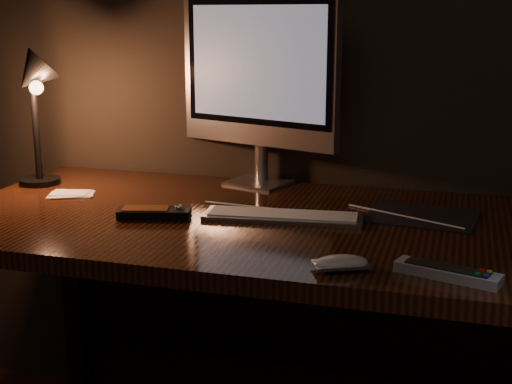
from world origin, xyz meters
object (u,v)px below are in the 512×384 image
(keyboard, at_px, (283,216))
(tv_remote, at_px, (447,272))
(desk, at_px, (287,262))
(media_remote, at_px, (154,213))
(monitor, at_px, (258,76))
(mouse, at_px, (341,265))
(desk_lamp, at_px, (34,94))

(keyboard, relative_size, tv_remote, 1.88)
(desk, distance_m, media_remote, 0.35)
(desk, height_order, monitor, monitor)
(mouse, xyz_separation_m, tv_remote, (0.19, 0.01, 0.00))
(desk, xyz_separation_m, tv_remote, (0.38, -0.35, 0.14))
(desk, xyz_separation_m, media_remote, (-0.29, -0.14, 0.14))
(keyboard, height_order, desk_lamp, desk_lamp)
(monitor, relative_size, keyboard, 1.38)
(keyboard, bearing_deg, monitor, 109.49)
(media_remote, bearing_deg, tv_remote, -32.24)
(mouse, bearing_deg, media_remote, 129.85)
(media_remote, height_order, tv_remote, media_remote)
(monitor, bearing_deg, media_remote, -92.53)
(desk, distance_m, tv_remote, 0.54)
(mouse, relative_size, media_remote, 0.58)
(keyboard, bearing_deg, desk, 88.19)
(keyboard, xyz_separation_m, mouse, (0.19, -0.30, 0.00))
(media_remote, relative_size, desk_lamp, 0.47)
(monitor, distance_m, keyboard, 0.46)
(monitor, xyz_separation_m, mouse, (0.34, -0.61, -0.29))
(desk, relative_size, monitor, 3.16)
(monitor, relative_size, media_remote, 2.85)
(keyboard, relative_size, media_remote, 2.07)
(desk, height_order, mouse, mouse)
(monitor, bearing_deg, mouse, -43.68)
(keyboard, relative_size, desk_lamp, 0.97)
(desk_lamp, bearing_deg, keyboard, 15.53)
(monitor, relative_size, tv_remote, 2.59)
(media_remote, relative_size, tv_remote, 0.91)
(desk_lamp, bearing_deg, mouse, -0.08)
(keyboard, height_order, mouse, mouse)
(keyboard, bearing_deg, mouse, -64.01)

